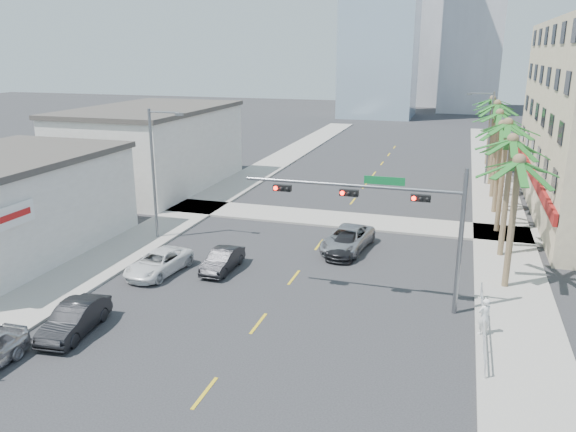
% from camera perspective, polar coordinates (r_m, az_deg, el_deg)
% --- Properties ---
extents(ground, '(260.00, 260.00, 0.00)m').
position_cam_1_polar(ground, '(24.39, -6.37, -14.93)').
color(ground, '#262628').
rests_on(ground, ground).
extents(sidewalk_right, '(4.00, 120.00, 0.15)m').
position_cam_1_polar(sidewalk_right, '(41.10, 21.08, -2.52)').
color(sidewalk_right, gray).
rests_on(sidewalk_right, ground).
extents(sidewalk_left, '(4.00, 120.00, 0.15)m').
position_cam_1_polar(sidewalk_left, '(45.86, -10.25, 0.25)').
color(sidewalk_left, gray).
rests_on(sidewalk_left, ground).
extents(sidewalk_cross, '(80.00, 4.00, 0.15)m').
position_cam_1_polar(sidewalk_cross, '(43.73, 5.11, -0.34)').
color(sidewalk_cross, gray).
rests_on(sidewalk_cross, ground).
extents(building_left_far, '(11.00, 18.00, 7.20)m').
position_cam_1_polar(building_left_far, '(55.50, -13.59, 6.60)').
color(building_left_far, beige).
rests_on(building_left_far, ground).
extents(tower_far_center, '(16.00, 16.00, 42.00)m').
position_cam_1_polar(tower_far_center, '(144.69, 13.35, 19.34)').
color(tower_far_center, '#ADADB2').
rests_on(tower_far_center, ground).
extents(traffic_signal_mast, '(11.12, 0.54, 7.20)m').
position_cam_1_polar(traffic_signal_mast, '(28.13, 10.79, 0.48)').
color(traffic_signal_mast, slate).
rests_on(traffic_signal_mast, ground).
extents(palm_tree_0, '(4.80, 4.80, 7.80)m').
position_cam_1_polar(palm_tree_0, '(31.62, 22.43, 5.05)').
color(palm_tree_0, brown).
rests_on(palm_tree_0, ground).
extents(palm_tree_1, '(4.80, 4.80, 8.16)m').
position_cam_1_polar(palm_tree_1, '(36.68, 21.87, 7.08)').
color(palm_tree_1, brown).
rests_on(palm_tree_1, ground).
extents(palm_tree_2, '(4.80, 4.80, 8.52)m').
position_cam_1_polar(palm_tree_2, '(41.77, 21.44, 8.62)').
color(palm_tree_2, brown).
rests_on(palm_tree_2, ground).
extents(palm_tree_3, '(4.80, 4.80, 7.80)m').
position_cam_1_polar(palm_tree_3, '(47.01, 20.97, 8.57)').
color(palm_tree_3, brown).
rests_on(palm_tree_3, ground).
extents(palm_tree_4, '(4.80, 4.80, 8.16)m').
position_cam_1_polar(palm_tree_4, '(52.13, 20.71, 9.65)').
color(palm_tree_4, brown).
rests_on(palm_tree_4, ground).
extents(palm_tree_5, '(4.80, 4.80, 8.52)m').
position_cam_1_polar(palm_tree_5, '(57.27, 20.50, 10.55)').
color(palm_tree_5, brown).
rests_on(palm_tree_5, ground).
extents(palm_tree_6, '(4.80, 4.80, 7.80)m').
position_cam_1_polar(palm_tree_6, '(62.50, 20.22, 10.34)').
color(palm_tree_6, brown).
rests_on(palm_tree_6, ground).
extents(palm_tree_7, '(4.80, 4.80, 8.16)m').
position_cam_1_polar(palm_tree_7, '(67.65, 20.08, 11.04)').
color(palm_tree_7, brown).
rests_on(palm_tree_7, ground).
extents(streetlight_left, '(2.55, 0.25, 9.00)m').
position_cam_1_polar(streetlight_left, '(39.12, -13.31, 4.80)').
color(streetlight_left, slate).
rests_on(streetlight_left, ground).
extents(streetlight_right, '(2.55, 0.25, 9.00)m').
position_cam_1_polar(streetlight_right, '(57.53, 19.62, 7.91)').
color(streetlight_right, slate).
rests_on(streetlight_right, ground).
extents(guardrail, '(0.08, 8.08, 1.00)m').
position_cam_1_polar(guardrail, '(27.76, 19.23, -10.12)').
color(guardrail, silver).
rests_on(guardrail, ground).
extents(car_parked_mid, '(1.98, 4.50, 1.44)m').
position_cam_1_polar(car_parked_mid, '(28.22, -20.86, -9.74)').
color(car_parked_mid, black).
rests_on(car_parked_mid, ground).
extents(car_parked_far, '(2.72, 4.98, 1.32)m').
position_cam_1_polar(car_parked_far, '(34.01, -13.02, -4.65)').
color(car_parked_far, white).
rests_on(car_parked_far, ground).
extents(car_lane_left, '(1.41, 3.93, 1.29)m').
position_cam_1_polar(car_lane_left, '(33.81, -6.66, -4.48)').
color(car_lane_left, black).
rests_on(car_lane_left, ground).
extents(car_lane_center, '(3.16, 5.64, 1.49)m').
position_cam_1_polar(car_lane_center, '(37.23, 6.07, -2.31)').
color(car_lane_center, '#A6A7AB').
rests_on(car_lane_center, ground).
extents(car_lane_right, '(1.90, 4.37, 1.25)m').
position_cam_1_polar(car_lane_right, '(36.37, 5.81, -2.96)').
color(car_lane_right, black).
rests_on(car_lane_right, ground).
extents(pedestrian, '(0.77, 0.70, 1.76)m').
position_cam_1_polar(pedestrian, '(27.46, 19.30, -9.60)').
color(pedestrian, white).
rests_on(pedestrian, sidewalk_right).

